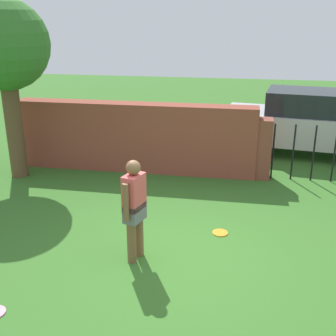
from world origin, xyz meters
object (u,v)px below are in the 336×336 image
at_px(car, 304,122).
at_px(tree, 4,48).
at_px(person, 134,206).
at_px(frisbee_orange, 220,233).

bearing_deg(car, tree, 31.52).
height_order(tree, person, tree).
distance_m(tree, frisbee_orange, 6.00).
height_order(tree, car, tree).
bearing_deg(frisbee_orange, person, -140.51).
xyz_separation_m(tree, car, (6.76, 2.97, -2.05)).
xyz_separation_m(tree, person, (3.59, -3.05, -2.02)).
bearing_deg(person, tree, -113.23).
bearing_deg(tree, car, 23.73).
relative_size(person, frisbee_orange, 6.00).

